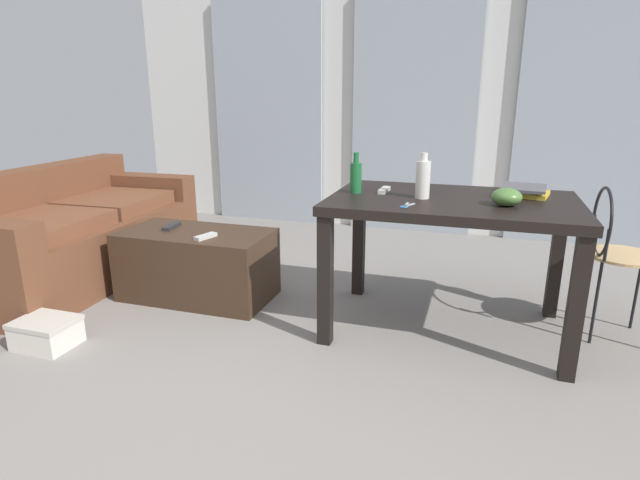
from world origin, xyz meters
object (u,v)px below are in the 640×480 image
(bowl, at_px, (507,197))
(book_stack, at_px, (525,191))
(tv_remote_on_table, at_px, (384,190))
(scissors, at_px, (406,206))
(craft_table, at_px, (451,217))
(coffee_table, at_px, (198,265))
(shoebox, at_px, (46,333))
(tv_remote_secondary, at_px, (206,236))
(bottle_far, at_px, (423,179))
(tv_remote_primary, at_px, (172,226))
(wire_chair, at_px, (613,244))
(bottle_near, at_px, (356,177))
(couch, at_px, (73,234))

(bowl, distance_m, book_stack, 0.32)
(tv_remote_on_table, relative_size, scissors, 1.30)
(bowl, bearing_deg, craft_table, 157.59)
(bowl, relative_size, scissors, 1.24)
(coffee_table, bearing_deg, craft_table, 0.38)
(craft_table, xyz_separation_m, shoebox, (-1.96, -0.85, -0.57))
(book_stack, relative_size, tv_remote_secondary, 1.91)
(bowl, bearing_deg, bottle_far, 171.36)
(bowl, xyz_separation_m, book_stack, (0.10, 0.30, -0.02))
(craft_table, distance_m, book_stack, 0.43)
(craft_table, height_order, scissors, scissors)
(shoebox, bearing_deg, tv_remote_primary, 76.30)
(bottle_far, bearing_deg, wire_chair, 13.44)
(bottle_near, height_order, book_stack, bottle_near)
(bowl, bearing_deg, scissors, -160.75)
(couch, xyz_separation_m, scissors, (2.40, -0.35, 0.44))
(couch, height_order, bottle_far, bottle_far)
(bottle_far, height_order, tv_remote_on_table, bottle_far)
(shoebox, bearing_deg, wire_chair, 20.50)
(craft_table, bearing_deg, bottle_far, -164.23)
(couch, bearing_deg, tv_remote_on_table, -0.37)
(bottle_far, height_order, book_stack, bottle_far)
(couch, xyz_separation_m, book_stack, (2.97, 0.11, 0.47))
(bottle_near, height_order, shoebox, bottle_near)
(tv_remote_secondary, bearing_deg, tv_remote_primary, 173.59)
(bowl, xyz_separation_m, tv_remote_secondary, (-1.67, -0.02, -0.34))
(tv_remote_secondary, bearing_deg, tv_remote_on_table, 27.93)
(bottle_near, bearing_deg, coffee_table, -179.65)
(tv_remote_on_table, distance_m, tv_remote_secondary, 1.10)
(tv_remote_on_table, xyz_separation_m, tv_remote_secondary, (-1.04, -0.19, -0.31))
(coffee_table, distance_m, craft_table, 1.61)
(bottle_far, height_order, tv_remote_primary, bottle_far)
(bowl, relative_size, tv_remote_primary, 0.84)
(couch, xyz_separation_m, shoebox, (0.65, -0.93, -0.23))
(scissors, bearing_deg, tv_remote_primary, 169.28)
(tv_remote_primary, bearing_deg, scissors, -17.10)
(scissors, bearing_deg, bottle_far, 77.48)
(book_stack, bearing_deg, bottle_near, -167.46)
(bottle_near, distance_m, scissors, 0.42)
(tv_remote_secondary, bearing_deg, book_stack, 27.75)
(tv_remote_on_table, xyz_separation_m, tv_remote_primary, (-1.37, -0.04, -0.31))
(tv_remote_primary, bearing_deg, wire_chair, -2.68)
(scissors, height_order, tv_remote_secondary, scissors)
(wire_chair, xyz_separation_m, tv_remote_primary, (-2.56, -0.17, -0.07))
(scissors, distance_m, shoebox, 1.97)
(tv_remote_on_table, bearing_deg, book_stack, 11.20)
(bowl, distance_m, tv_remote_secondary, 1.71)
(couch, bearing_deg, tv_remote_secondary, -9.67)
(scissors, xyz_separation_m, tv_remote_secondary, (-1.21, 0.14, -0.30))
(bottle_far, xyz_separation_m, tv_remote_secondary, (-1.26, -0.08, -0.40))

